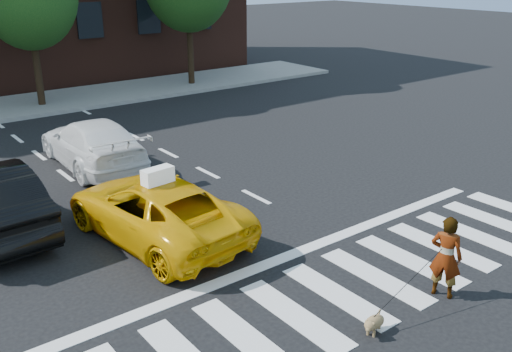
# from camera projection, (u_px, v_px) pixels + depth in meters

# --- Properties ---
(ground) EXTENTS (120.00, 120.00, 0.00)m
(ground) POSITION_uv_depth(u_px,v_px,m) (337.00, 295.00, 9.97)
(ground) COLOR black
(ground) RESTS_ON ground
(crosswalk) EXTENTS (13.00, 2.40, 0.01)m
(crosswalk) POSITION_uv_depth(u_px,v_px,m) (338.00, 295.00, 9.97)
(crosswalk) COLOR silver
(crosswalk) RESTS_ON ground
(stop_line) EXTENTS (12.00, 0.30, 0.01)m
(stop_line) POSITION_uv_depth(u_px,v_px,m) (279.00, 259.00, 11.16)
(stop_line) COLOR silver
(stop_line) RESTS_ON ground
(sidewalk_far) EXTENTS (30.00, 4.00, 0.15)m
(sidewalk_far) POSITION_uv_depth(u_px,v_px,m) (26.00, 105.00, 22.92)
(sidewalk_far) COLOR slate
(sidewalk_far) RESTS_ON ground
(taxi) EXTENTS (2.61, 4.82, 1.28)m
(taxi) POSITION_uv_depth(u_px,v_px,m) (155.00, 209.00, 11.88)
(taxi) COLOR #E09F04
(taxi) RESTS_ON ground
(white_suv) EXTENTS (2.08, 4.72, 1.35)m
(white_suv) POSITION_uv_depth(u_px,v_px,m) (93.00, 143.00, 16.11)
(white_suv) COLOR white
(white_suv) RESTS_ON ground
(woman) EXTENTS (0.54, 0.64, 1.50)m
(woman) POSITION_uv_depth(u_px,v_px,m) (446.00, 257.00, 9.72)
(woman) COLOR #999999
(woman) RESTS_ON ground
(dog) EXTENTS (0.54, 0.35, 0.32)m
(dog) POSITION_uv_depth(u_px,v_px,m) (373.00, 323.00, 8.88)
(dog) COLOR #97754D
(dog) RESTS_ON ground
(taxi_sign) EXTENTS (0.68, 0.35, 0.32)m
(taxi_sign) POSITION_uv_depth(u_px,v_px,m) (158.00, 176.00, 11.45)
(taxi_sign) COLOR white
(taxi_sign) RESTS_ON taxi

